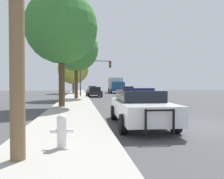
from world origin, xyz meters
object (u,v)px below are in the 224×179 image
car_background_midblock (94,92)px  car_background_oncoming (127,91)px  tree_sidewalk_mid (76,49)px  fire_hydrant (62,130)px  police_car (140,106)px  box_truck (116,85)px  car_background_distant (92,89)px  tree_sidewalk_far (73,69)px  traffic_light (93,70)px  tree_sidewalk_near (61,28)px

car_background_midblock → car_background_oncoming: bearing=29.1°
car_background_oncoming → tree_sidewalk_mid: size_ratio=0.58×
fire_hydrant → car_background_midblock: 24.93m
police_car → box_truck: bearing=-95.0°
car_background_distant → tree_sidewalk_mid: bearing=-98.7°
fire_hydrant → box_truck: bearing=78.8°
tree_sidewalk_far → traffic_light: bearing=-75.7°
police_car → traffic_light: 21.33m
traffic_light → car_background_distant: 15.89m
box_truck → tree_sidewalk_mid: bearing=70.3°
fire_hydrant → tree_sidewalk_mid: tree_sidewalk_mid is taller
car_background_oncoming → box_truck: 10.11m
car_background_distant → box_truck: 5.08m
fire_hydrant → traffic_light: (2.23, 24.37, 3.10)m
police_car → tree_sidewalk_mid: (-2.83, 16.18, 4.88)m
car_background_distant → tree_sidewalk_far: 6.53m
car_background_oncoming → box_truck: bearing=-91.3°
police_car → car_background_midblock: bearing=-86.0°
police_car → box_truck: 35.35m
car_background_distant → tree_sidewalk_near: tree_sidewalk_near is taller
car_background_distant → car_background_midblock: 15.16m
tree_sidewalk_far → tree_sidewalk_near: size_ratio=0.92×
car_background_midblock → traffic_light: bearing=-106.9°
tree_sidewalk_near → car_background_oncoming: bearing=64.2°
box_truck → car_background_distant: bearing=-17.7°
car_background_oncoming → tree_sidewalk_near: size_ratio=0.57×
box_truck → tree_sidewalk_near: (-8.43, -27.91, 4.00)m
tree_sidewalk_mid → police_car: bearing=-80.1°
car_background_oncoming → car_background_midblock: car_background_oncoming is taller
tree_sidewalk_near → fire_hydrant: bearing=-85.4°
police_car → traffic_light: traffic_light is taller
police_car → fire_hydrant: police_car is taller
tree_sidewalk_near → car_background_midblock: bearing=77.6°
car_background_oncoming → tree_sidewalk_far: (-8.62, 8.13, 3.92)m
fire_hydrant → tree_sidewalk_mid: bearing=90.0°
box_truck → traffic_light: bearing=71.2°
fire_hydrant → car_background_midblock: (2.34, 24.82, 0.16)m
box_truck → tree_sidewalk_near: size_ratio=0.94×
car_background_distant → car_background_oncoming: bearing=-68.1°
car_background_midblock → police_car: bearing=-91.4°
traffic_light → box_truck: 15.03m
fire_hydrant → tree_sidewalk_far: 36.57m
police_car → car_background_oncoming: 25.43m
traffic_light → tree_sidewalk_near: 14.48m
car_background_midblock → tree_sidewalk_far: 12.57m
traffic_light → tree_sidewalk_near: size_ratio=0.61×
car_background_midblock → tree_sidewalk_far: size_ratio=0.61×
box_truck → tree_sidewalk_near: 29.43m
box_truck → tree_sidewalk_far: 9.15m
car_background_distant → box_truck: (4.70, -1.71, 0.90)m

